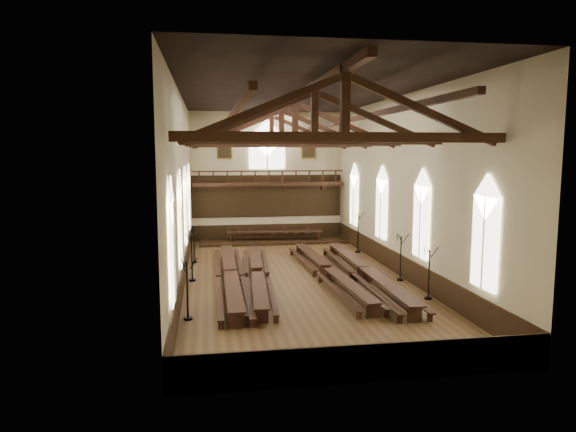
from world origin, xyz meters
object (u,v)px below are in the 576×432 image
(refectory_row_a, at_px, (230,274))
(high_table, at_px, (275,233))
(candelabrum_right_near, at_px, (429,283))
(candelabrum_right_far, at_px, (358,240))
(dais, at_px, (275,241))
(candelabrum_left_far, at_px, (194,251))
(refectory_row_c, at_px, (328,270))
(candelabrum_right_mid, at_px, (400,266))
(refectory_row_d, at_px, (365,270))
(refectory_row_b, at_px, (258,273))
(candelabrum_left_near, at_px, (188,301))
(candelabrum_left_mid, at_px, (192,266))

(refectory_row_a, distance_m, high_table, 12.71)
(candelabrum_right_near, xyz_separation_m, candelabrum_right_far, (0.00, 11.50, 0.10))
(dais, bearing_deg, candelabrum_left_far, -132.50)
(refectory_row_c, height_order, high_table, high_table)
(candelabrum_right_mid, bearing_deg, candelabrum_left_far, 150.57)
(refectory_row_d, height_order, high_table, high_table)
(refectory_row_c, height_order, candelabrum_right_mid, candelabrum_right_mid)
(refectory_row_c, relative_size, high_table, 1.94)
(refectory_row_a, distance_m, dais, 12.72)
(refectory_row_b, xyz_separation_m, dais, (2.49, 11.93, -0.42))
(candelabrum_left_far, height_order, candelabrum_right_mid, candelabrum_right_mid)
(candelabrum_left_near, distance_m, candelabrum_right_mid, 12.12)
(refectory_row_c, bearing_deg, dais, 96.62)
(candelabrum_right_near, distance_m, candelabrum_right_mid, 3.58)
(candelabrum_left_near, xyz_separation_m, candelabrum_left_mid, (-0.00, 6.52, 0.01))
(dais, relative_size, candelabrum_left_near, 4.36)
(candelabrum_left_mid, bearing_deg, refectory_row_d, -8.43)
(candelabrum_right_near, relative_size, candelabrum_right_far, 0.89)
(refectory_row_c, distance_m, refectory_row_d, 1.99)
(refectory_row_c, bearing_deg, refectory_row_a, -177.48)
(refectory_row_a, height_order, refectory_row_c, refectory_row_a)
(refectory_row_d, distance_m, candelabrum_right_far, 7.85)
(refectory_row_d, xyz_separation_m, candelabrum_right_near, (1.89, -3.88, 0.20))
(high_table, xyz_separation_m, candelabrum_left_mid, (-5.93, -11.07, 0.04))
(candelabrum_right_far, bearing_deg, candelabrum_left_far, -171.53)
(dais, relative_size, candelabrum_right_far, 4.04)
(refectory_row_b, distance_m, candelabrum_right_far, 10.45)
(refectory_row_b, relative_size, refectory_row_d, 0.96)
(dais, xyz_separation_m, candelabrum_right_near, (5.17, -16.32, 0.67))
(refectory_row_d, height_order, candelabrum_right_near, candelabrum_right_near)
(refectory_row_a, bearing_deg, dais, 71.99)
(refectory_row_a, height_order, candelabrum_left_far, candelabrum_left_far)
(candelabrum_right_far, bearing_deg, refectory_row_a, -141.40)
(candelabrum_right_mid, xyz_separation_m, candelabrum_right_far, (0.00, 7.92, 0.08))
(refectory_row_c, xyz_separation_m, candelabrum_left_far, (-7.31, 5.38, 0.21))
(refectory_row_b, height_order, candelabrum_left_near, candelabrum_left_near)
(refectory_row_c, distance_m, high_table, 11.93)
(refectory_row_b, relative_size, candelabrum_right_mid, 5.44)
(refectory_row_b, bearing_deg, candelabrum_left_mid, 166.09)
(candelabrum_right_near, bearing_deg, candelabrum_left_far, 138.43)
(candelabrum_right_near, height_order, candelabrum_right_mid, candelabrum_right_mid)
(dais, xyz_separation_m, candelabrum_left_mid, (-5.93, -11.07, 0.71))
(candelabrum_left_far, xyz_separation_m, candelabrum_right_near, (11.10, -9.84, 0.02))
(candelabrum_right_far, bearing_deg, high_table, 136.98)
(refectory_row_b, bearing_deg, refectory_row_d, -5.07)
(candelabrum_left_near, bearing_deg, candelabrum_left_mid, 90.00)
(refectory_row_b, distance_m, candelabrum_left_far, 6.45)
(high_table, height_order, candelabrum_right_near, candelabrum_right_near)
(candelabrum_right_near, bearing_deg, dais, 107.57)
(candelabrum_right_near, distance_m, candelabrum_right_far, 11.50)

